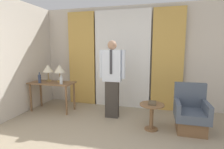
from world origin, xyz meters
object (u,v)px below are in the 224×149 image
Objects in this scene: bottle_near_edge at (61,80)px; bottle_by_lamp at (40,79)px; table_lamp_left at (48,69)px; book at (152,103)px; armchair at (191,114)px; desk at (52,87)px; person at (112,76)px; table_lamp_right at (59,69)px; side_table at (152,112)px.

bottle_near_edge is 0.58m from bottle_by_lamp.
table_lamp_left is at bearing 74.44° from bottle_by_lamp.
armchair is at bearing 10.83° from book.
armchair is at bearing -5.22° from desk.
bottle_by_lamp is (-0.07, -0.26, -0.22)m from table_lamp_left.
table_lamp_left is 2.77m from book.
table_lamp_left is (-0.17, 0.10, 0.45)m from desk.
armchair reaches higher than book.
person reaches higher than bottle_by_lamp.
table_lamp_right is at bearing 167.13° from book.
armchair reaches higher than desk.
side_table is at bearing -13.44° from table_lamp_right.
table_lamp_left is 3.49m from armchair.
person reaches higher than book.
side_table is at bearing -11.81° from table_lamp_left.
table_lamp_right is (0.17, 0.10, 0.45)m from desk.
armchair is (3.46, -0.14, -0.52)m from bottle_by_lamp.
desk is 2.55× the size of table_lamp_left.
bottle_near_edge is 0.84× the size of bottle_by_lamp.
table_lamp_left is 0.84× the size of side_table.
book is at bearing -12.87° from table_lamp_right.
desk is 0.64× the size of person.
bottle_near_edge is at bearing -52.80° from table_lamp_right.
table_lamp_right reaches higher than bottle_near_edge.
bottle_by_lamp is at bearing -177.73° from bottle_near_edge.
desk is at bearing 174.78° from armchair.
table_lamp_left is 1.76m from person.
bottle_near_edge reaches higher than book.
table_lamp_left reaches higher than book.
bottle_by_lamp is 1.83m from person.
desk is 3.25m from armchair.
armchair is 1.73× the size of side_table.
table_lamp_right is 2.49m from side_table.
bottle_near_edge is at bearing 172.12° from book.
desk is at bearing 158.69° from bottle_near_edge.
book is (0.01, 0.02, 0.18)m from side_table.
book is (2.74, -0.27, -0.31)m from bottle_by_lamp.
person reaches higher than desk.
person is (1.58, -0.03, 0.35)m from desk.
desk is 2.54m from book.
table_lamp_right reaches higher than side_table.
table_lamp_left is 1.00× the size of table_lamp_right.
table_lamp_left is at bearing 155.36° from bottle_near_edge.
armchair is at bearing -2.26° from bottle_by_lamp.
bottle_by_lamp reaches higher than desk.
bottle_near_edge is (0.34, -0.13, 0.21)m from desk.
table_lamp_right is 1.42m from person.
person reaches higher than table_lamp_left.
table_lamp_right is 0.84× the size of side_table.
table_lamp_left reaches higher than armchair.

